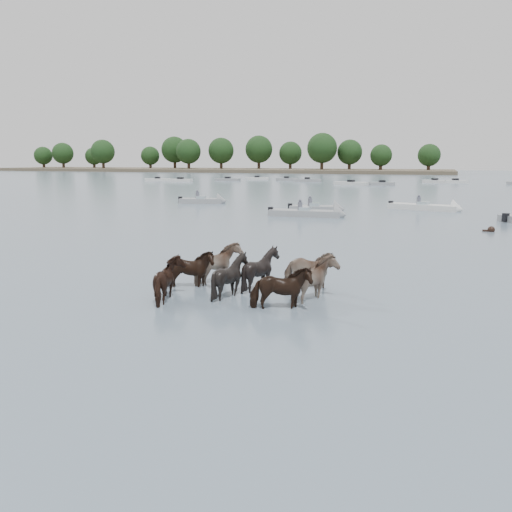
% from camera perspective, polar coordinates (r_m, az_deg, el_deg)
% --- Properties ---
extents(ground, '(400.00, 400.00, 0.00)m').
position_cam_1_polar(ground, '(16.62, 2.91, -4.71)').
color(ground, '#4D5E6F').
rests_on(ground, ground).
extents(shoreline, '(160.00, 30.00, 1.00)m').
position_cam_1_polar(shoreline, '(181.41, -5.20, 9.46)').
color(shoreline, '#4C4233').
rests_on(shoreline, ground).
extents(pony_herd, '(6.34, 4.50, 1.66)m').
position_cam_1_polar(pony_herd, '(17.05, -1.12, -2.27)').
color(pony_herd, black).
rests_on(pony_herd, ground).
extents(swimming_pony, '(0.72, 0.44, 0.44)m').
position_cam_1_polar(swimming_pony, '(34.79, 24.53, 2.64)').
color(swimming_pony, black).
rests_on(swimming_pony, ground).
extents(motorboat_a, '(4.90, 2.31, 1.92)m').
position_cam_1_polar(motorboat_a, '(44.18, 7.42, 5.21)').
color(motorboat_a, gray).
rests_on(motorboat_a, ground).
extents(motorboat_b, '(6.20, 1.91, 1.92)m').
position_cam_1_polar(motorboat_b, '(40.24, 6.57, 4.69)').
color(motorboat_b, gray).
rests_on(motorboat_b, ground).
extents(motorboat_c, '(6.51, 3.25, 1.92)m').
position_cam_1_polar(motorboat_c, '(47.40, 18.97, 5.08)').
color(motorboat_c, silver).
rests_on(motorboat_c, ground).
extents(motorboat_f, '(4.98, 2.75, 1.92)m').
position_cam_1_polar(motorboat_f, '(52.28, -5.31, 6.10)').
color(motorboat_f, gray).
rests_on(motorboat_f, ground).
extents(distant_flotilla, '(103.37, 27.09, 0.93)m').
position_cam_1_polar(distant_flotilla, '(92.93, 16.78, 7.73)').
color(distant_flotilla, silver).
rests_on(distant_flotilla, ground).
extents(treeline, '(148.67, 20.89, 12.42)m').
position_cam_1_polar(treeline, '(181.69, -4.60, 11.43)').
color(treeline, '#382619').
rests_on(treeline, ground).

